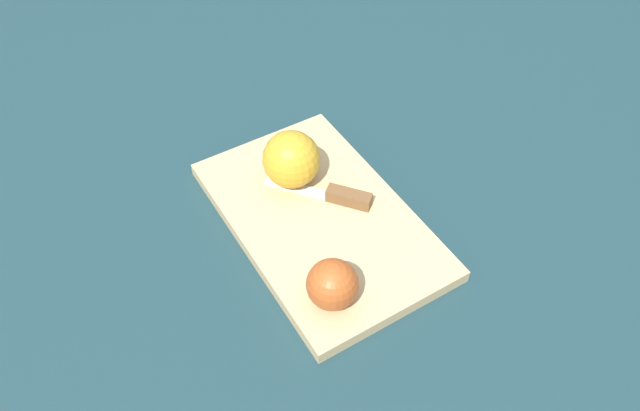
% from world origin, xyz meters
% --- Properties ---
extents(ground_plane, '(4.00, 4.00, 0.00)m').
position_xyz_m(ground_plane, '(0.00, 0.00, 0.00)').
color(ground_plane, '#193338').
extents(cutting_board, '(0.42, 0.30, 0.02)m').
position_xyz_m(cutting_board, '(0.00, 0.00, 0.01)').
color(cutting_board, tan).
rests_on(cutting_board, ground_plane).
extents(apple_half_left, '(0.07, 0.07, 0.07)m').
position_xyz_m(apple_half_left, '(-0.14, 0.04, 0.05)').
color(apple_half_left, '#AD4C1E').
rests_on(apple_half_left, cutting_board).
extents(apple_half_right, '(0.09, 0.09, 0.09)m').
position_xyz_m(apple_half_right, '(0.08, 0.01, 0.06)').
color(apple_half_right, gold).
rests_on(apple_half_right, cutting_board).
extents(knife, '(0.13, 0.14, 0.02)m').
position_xyz_m(knife, '(0.01, -0.04, 0.03)').
color(knife, silver).
rests_on(knife, cutting_board).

